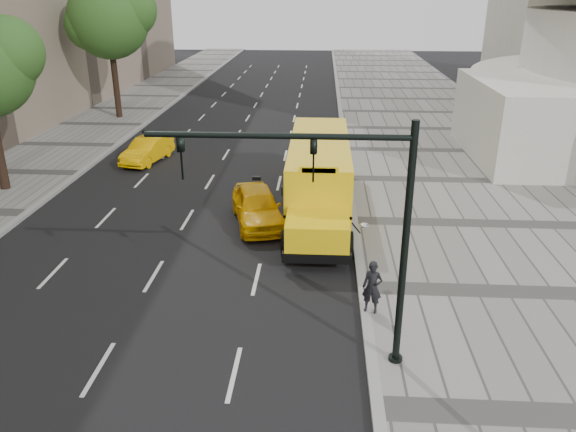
# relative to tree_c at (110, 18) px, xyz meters

# --- Properties ---
(ground) EXTENTS (140.00, 140.00, 0.00)m
(ground) POSITION_rel_tree_c_xyz_m (10.39, -19.14, -7.14)
(ground) COLOR black
(ground) RESTS_ON ground
(sidewalk_museum) EXTENTS (12.00, 140.00, 0.15)m
(sidewalk_museum) POSITION_rel_tree_c_xyz_m (22.39, -19.14, -7.06)
(sidewalk_museum) COLOR gray
(sidewalk_museum) RESTS_ON ground
(curb_museum) EXTENTS (0.30, 140.00, 0.15)m
(curb_museum) POSITION_rel_tree_c_xyz_m (16.39, -19.14, -7.06)
(curb_museum) COLOR gray
(curb_museum) RESTS_ON ground
(curb_far) EXTENTS (0.30, 140.00, 0.15)m
(curb_far) POSITION_rel_tree_c_xyz_m (2.39, -19.14, -7.06)
(curb_far) COLOR gray
(curb_far) RESTS_ON ground
(tree_c) EXTENTS (6.30, 5.60, 9.90)m
(tree_c) POSITION_rel_tree_c_xyz_m (0.00, 0.00, 0.00)
(tree_c) COLOR black
(tree_c) RESTS_ON ground
(school_bus) EXTENTS (2.96, 11.56, 3.19)m
(school_bus) POSITION_rel_tree_c_xyz_m (14.89, -17.45, -5.37)
(school_bus) COLOR yellow
(school_bus) RESTS_ON ground
(taxi_near) EXTENTS (2.86, 4.76, 1.52)m
(taxi_near) POSITION_rel_tree_c_xyz_m (12.39, -19.34, -6.38)
(taxi_near) COLOR #F7B101
(taxi_near) RESTS_ON ground
(taxi_far) EXTENTS (2.19, 4.24, 1.33)m
(taxi_far) POSITION_rel_tree_c_xyz_m (5.28, -10.86, -6.47)
(taxi_far) COLOR #F7B101
(taxi_far) RESTS_ON ground
(pedestrian) EXTENTS (0.67, 0.53, 1.61)m
(pedestrian) POSITION_rel_tree_c_xyz_m (16.54, -26.18, -6.18)
(pedestrian) COLOR black
(pedestrian) RESTS_ON sidewalk_museum
(traffic_signal) EXTENTS (6.18, 0.36, 6.40)m
(traffic_signal) POSITION_rel_tree_c_xyz_m (15.59, -28.51, -3.05)
(traffic_signal) COLOR black
(traffic_signal) RESTS_ON ground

